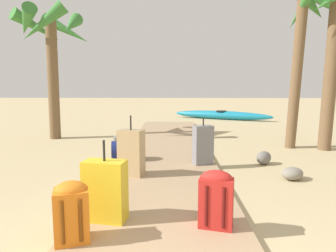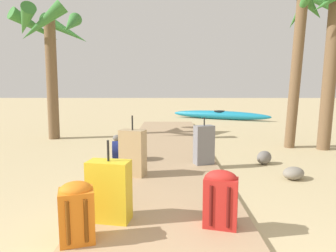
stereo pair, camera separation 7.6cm
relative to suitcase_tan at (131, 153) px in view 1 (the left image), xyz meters
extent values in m
plane|color=tan|center=(0.50, 0.65, -0.44)|extent=(60.00, 60.00, 0.00)
cube|color=tan|center=(0.50, 1.70, -0.40)|extent=(1.82, 10.45, 0.08)
cube|color=tan|center=(0.00, 0.00, 0.00)|extent=(0.43, 0.33, 0.71)
cylinder|color=black|center=(0.00, 0.00, 0.46)|extent=(0.02, 0.02, 0.22)
cube|color=slate|center=(1.17, 0.69, -0.01)|extent=(0.38, 0.29, 0.69)
cylinder|color=black|center=(1.17, 0.69, 0.40)|extent=(0.02, 0.02, 0.14)
cube|color=gold|center=(-0.05, -1.56, -0.04)|extent=(0.46, 0.30, 0.63)
cylinder|color=black|center=(-0.05, -1.56, 0.38)|extent=(0.02, 0.02, 0.21)
cube|color=orange|center=(-0.26, -1.98, -0.12)|extent=(0.36, 0.33, 0.48)
ellipsoid|color=orange|center=(-0.26, -1.98, 0.12)|extent=(0.34, 0.31, 0.15)
cylinder|color=#70380C|center=(-0.29, -2.12, -0.12)|extent=(0.05, 0.05, 0.38)
cylinder|color=#70380C|center=(-0.15, -2.07, -0.12)|extent=(0.05, 0.05, 0.38)
cylinder|color=navy|center=(-0.26, 0.95, -0.17)|extent=(0.52, 0.43, 0.36)
torus|color=black|center=(-0.26, 0.95, 0.04)|extent=(0.17, 0.05, 0.16)
cube|color=red|center=(1.06, -1.69, -0.11)|extent=(0.36, 0.27, 0.49)
ellipsoid|color=red|center=(1.06, -1.69, 0.14)|extent=(0.34, 0.25, 0.16)
cylinder|color=#5B110F|center=(0.96, -1.76, -0.11)|extent=(0.04, 0.04, 0.39)
cylinder|color=#5B110F|center=(1.12, -1.81, -0.11)|extent=(0.04, 0.04, 0.39)
cylinder|color=brown|center=(-2.63, 3.70, 1.16)|extent=(0.29, 0.36, 3.19)
cone|color=#387A33|center=(-2.06, 3.72, 2.62)|extent=(0.40, 1.18, 0.81)
cone|color=#387A33|center=(-2.47, 4.45, 2.61)|extent=(1.56, 0.67, 1.03)
cone|color=#387A33|center=(-3.18, 4.14, 2.63)|extent=(1.19, 1.35, 0.88)
cone|color=#387A33|center=(-3.10, 3.37, 2.63)|extent=(0.99, 1.19, 0.80)
cone|color=#387A33|center=(-2.53, 3.07, 2.55)|extent=(1.25, 0.53, 1.09)
cylinder|color=brown|center=(3.41, 2.35, 1.57)|extent=(0.23, 0.58, 4.02)
cylinder|color=brown|center=(4.10, 2.24, 1.27)|extent=(0.28, 0.41, 3.43)
cone|color=#387A33|center=(3.77, 2.69, 2.85)|extent=(1.15, 0.97, 0.80)
cone|color=#387A33|center=(3.41, 2.12, 2.77)|extent=(0.58, 1.35, 1.17)
ellipsoid|color=teal|center=(2.73, 8.48, -0.25)|extent=(4.12, 2.35, 0.37)
torus|color=black|center=(2.73, 8.48, -0.09)|extent=(0.65, 0.65, 0.05)
ellipsoid|color=slate|center=(-0.84, 3.32, -0.36)|extent=(0.22, 0.21, 0.16)
ellipsoid|color=gray|center=(2.51, 0.07, -0.34)|extent=(0.47, 0.44, 0.20)
ellipsoid|color=slate|center=(2.33, 0.99, -0.31)|extent=(0.40, 0.39, 0.25)
camera|label=1|loc=(0.64, -4.50, 1.03)|focal=32.13mm
camera|label=2|loc=(0.57, -4.50, 1.03)|focal=32.13mm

